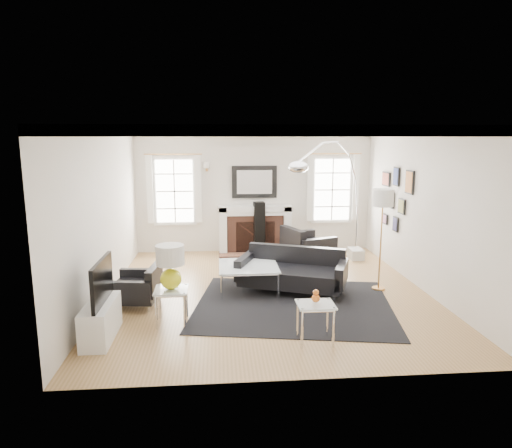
{
  "coord_description": "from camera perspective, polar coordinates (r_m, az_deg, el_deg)",
  "views": [
    {
      "loc": [
        -0.85,
        -7.63,
        2.67
      ],
      "look_at": [
        -0.19,
        0.3,
        1.16
      ],
      "focal_mm": 32.0,
      "sensor_mm": 36.0,
      "label": 1
    }
  ],
  "objects": [
    {
      "name": "area_rug",
      "position": [
        7.52,
        4.7,
        -10.02
      ],
      "size": [
        3.5,
        3.08,
        0.01
      ],
      "primitive_type": "cube",
      "rotation": [
        0.0,
        0.0,
        -0.17
      ],
      "color": "black",
      "rests_on": "floor"
    },
    {
      "name": "tv_unit",
      "position": [
        6.57,
        -18.82,
        -10.72
      ],
      "size": [
        0.35,
        1.0,
        1.09
      ],
      "color": "white",
      "rests_on": "floor"
    },
    {
      "name": "nesting_table",
      "position": [
        6.13,
        7.43,
        -10.87
      ],
      "size": [
        0.49,
        0.41,
        0.54
      ],
      "color": "silver",
      "rests_on": "floor"
    },
    {
      "name": "arc_floor_lamp",
      "position": [
        9.35,
        9.27,
        3.19
      ],
      "size": [
        1.91,
        1.77,
        2.7
      ],
      "color": "silver",
      "rests_on": "floor"
    },
    {
      "name": "side_table_left",
      "position": [
        6.78,
        -10.52,
        -8.83
      ],
      "size": [
        0.47,
        0.47,
        0.52
      ],
      "color": "silver",
      "rests_on": "floor"
    },
    {
      "name": "right_wall",
      "position": [
        8.53,
        20.24,
        1.53
      ],
      "size": [
        0.04,
        6.0,
        2.8
      ],
      "primitive_type": "cube",
      "color": "silver",
      "rests_on": "floor"
    },
    {
      "name": "mantel_mirror",
      "position": [
        10.67,
        -0.2,
        5.28
      ],
      "size": [
        1.05,
        0.07,
        0.75
      ],
      "color": "black",
      "rests_on": "back_wall"
    },
    {
      "name": "left_wall",
      "position": [
        7.97,
        -18.53,
        1.02
      ],
      "size": [
        0.04,
        6.0,
        2.8
      ],
      "primitive_type": "cube",
      "color": "silver",
      "rests_on": "floor"
    },
    {
      "name": "stick_floor_lamp",
      "position": [
        8.16,
        15.57,
        2.54
      ],
      "size": [
        0.36,
        0.36,
        1.8
      ],
      "color": "#C78C45",
      "rests_on": "floor"
    },
    {
      "name": "armchair_right",
      "position": [
        9.83,
        6.16,
        -2.85
      ],
      "size": [
        1.15,
        1.22,
        0.66
      ],
      "color": "black",
      "rests_on": "floor"
    },
    {
      "name": "fireplace",
      "position": [
        10.67,
        -0.12,
        -0.73
      ],
      "size": [
        1.7,
        0.69,
        1.11
      ],
      "color": "white",
      "rests_on": "floor"
    },
    {
      "name": "gallery_wall",
      "position": [
        9.68,
        16.91,
        3.56
      ],
      "size": [
        0.04,
        1.73,
        1.29
      ],
      "color": "black",
      "rests_on": "right_wall"
    },
    {
      "name": "armchair_left",
      "position": [
        7.62,
        -14.46,
        -7.71
      ],
      "size": [
        0.8,
        0.87,
        0.54
      ],
      "color": "black",
      "rests_on": "floor"
    },
    {
      "name": "back_wall",
      "position": [
        10.74,
        -0.22,
        3.98
      ],
      "size": [
        5.5,
        0.04,
        2.8
      ],
      "primitive_type": "cube",
      "color": "silver",
      "rests_on": "floor"
    },
    {
      "name": "sofa",
      "position": [
        8.12,
        4.6,
        -6.02
      ],
      "size": [
        2.05,
        1.48,
        0.61
      ],
      "color": "black",
      "rests_on": "floor"
    },
    {
      "name": "front_wall",
      "position": [
        4.88,
        5.42,
        -4.4
      ],
      "size": [
        5.5,
        0.04,
        2.8
      ],
      "primitive_type": "cube",
      "color": "silver",
      "rests_on": "floor"
    },
    {
      "name": "coffee_table",
      "position": [
        8.07,
        -0.97,
        -5.4
      ],
      "size": [
        1.03,
        1.03,
        0.46
      ],
      "color": "silver",
      "rests_on": "floor"
    },
    {
      "name": "window_left",
      "position": [
        10.69,
        -10.15,
        4.09
      ],
      "size": [
        1.24,
        0.15,
        1.62
      ],
      "color": "white",
      "rests_on": "back_wall"
    },
    {
      "name": "orange_vase",
      "position": [
        6.05,
        7.48,
        -8.99
      ],
      "size": [
        0.11,
        0.11,
        0.18
      ],
      "color": "orange",
      "rests_on": "nesting_table"
    },
    {
      "name": "gourd_lamp",
      "position": [
        6.64,
        -10.66,
        -4.94
      ],
      "size": [
        0.41,
        0.41,
        0.65
      ],
      "color": "yellow",
      "rests_on": "side_table_left"
    },
    {
      "name": "crown_molding",
      "position": [
        7.68,
        1.59,
        11.28
      ],
      "size": [
        5.5,
        6.0,
        0.12
      ],
      "primitive_type": "cube",
      "color": "white",
      "rests_on": "back_wall"
    },
    {
      "name": "window_right",
      "position": [
        10.98,
        9.5,
        4.29
      ],
      "size": [
        1.24,
        0.15,
        1.62
      ],
      "color": "white",
      "rests_on": "back_wall"
    },
    {
      "name": "floor",
      "position": [
        8.13,
        1.49,
        -8.42
      ],
      "size": [
        6.0,
        6.0,
        0.0
      ],
      "primitive_type": "plane",
      "color": "olive",
      "rests_on": "ground"
    },
    {
      "name": "speaker_tower",
      "position": [
        10.53,
        0.38,
        -0.53
      ],
      "size": [
        0.27,
        0.27,
        1.22
      ],
      "primitive_type": "cube",
      "rotation": [
        0.0,
        0.0,
        0.1
      ],
      "color": "black",
      "rests_on": "floor"
    },
    {
      "name": "ceiling",
      "position": [
        7.68,
        1.6,
        11.73
      ],
      "size": [
        5.5,
        6.0,
        0.02
      ],
      "primitive_type": "cube",
      "color": "white",
      "rests_on": "back_wall"
    }
  ]
}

